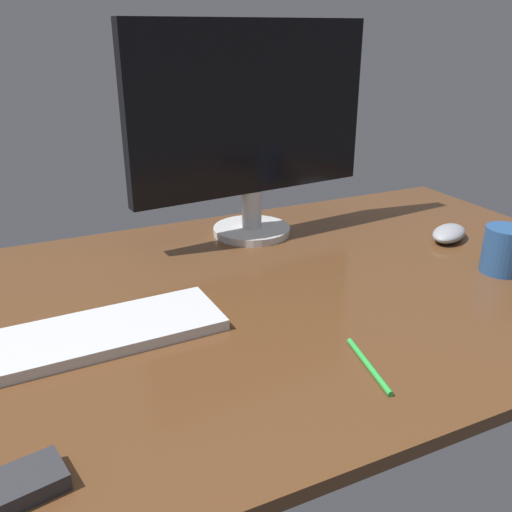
# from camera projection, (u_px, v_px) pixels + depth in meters

# --- Properties ---
(desk) EXTENTS (1.40, 0.84, 0.02)m
(desk) POSITION_uv_depth(u_px,v_px,m) (276.00, 294.00, 0.98)
(desk) COLOR brown
(desk) RESTS_ON ground
(monitor) EXTENTS (0.54, 0.17, 0.45)m
(monitor) POSITION_uv_depth(u_px,v_px,m) (251.00, 121.00, 1.14)
(monitor) COLOR silver
(monitor) RESTS_ON desk
(keyboard) EXTENTS (0.34, 0.14, 0.02)m
(keyboard) POSITION_uv_depth(u_px,v_px,m) (108.00, 331.00, 0.82)
(keyboard) COLOR silver
(keyboard) RESTS_ON desk
(computer_mouse) EXTENTS (0.13, 0.11, 0.03)m
(computer_mouse) POSITION_uv_depth(u_px,v_px,m) (449.00, 233.00, 1.20)
(computer_mouse) COLOR #999EA5
(computer_mouse) RESTS_ON desk
(coffee_mug) EXTENTS (0.08, 0.08, 0.09)m
(coffee_mug) POSITION_uv_depth(u_px,v_px,m) (504.00, 250.00, 1.03)
(coffee_mug) COLOR #28518C
(coffee_mug) RESTS_ON desk
(pen) EXTENTS (0.03, 0.13, 0.01)m
(pen) POSITION_uv_depth(u_px,v_px,m) (368.00, 365.00, 0.75)
(pen) COLOR green
(pen) RESTS_ON desk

